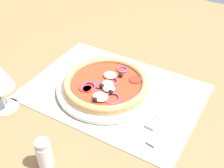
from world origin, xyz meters
TOP-DOWN VIEW (x-y plane):
  - ground_plane at (0.00, 0.00)cm, footprint 190.00×140.00cm
  - placemat at (0.00, 0.00)cm, footprint 44.45×31.61cm
  - plate at (2.10, 0.61)cm, footprint 25.58×25.58cm
  - pizza at (2.04, 0.71)cm, footprint 22.10×22.10cm
  - fork at (-14.31, -0.35)cm, footprint 3.42×18.06cm
  - knife at (-17.39, 2.14)cm, footprint 4.97×19.99cm
  - pepper_shaker at (0.62, 26.54)cm, footprint 3.20×3.20cm

SIDE VIEW (x-z plane):
  - ground_plane at x=0.00cm, z-range -2.40..0.00cm
  - placemat at x=0.00cm, z-range 0.00..0.40cm
  - fork at x=-14.31cm, z-range 0.40..0.84cm
  - knife at x=-17.39cm, z-range 0.35..0.96cm
  - plate at x=2.10cm, z-range 0.40..1.47cm
  - pizza at x=2.04cm, z-range 1.25..3.89cm
  - pepper_shaker at x=0.62cm, z-range -0.10..6.60cm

